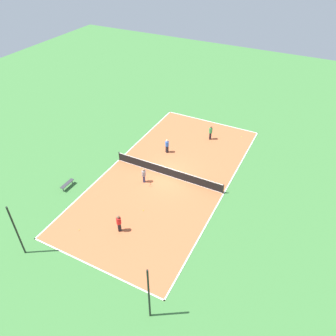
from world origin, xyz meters
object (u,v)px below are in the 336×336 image
Objects in this scene: bench at (67,184)px; fence_post_back_left at (149,295)px; player_near_blue at (167,145)px; tennis_ball_right_alley at (79,230)px; fence_post_back_right at (16,231)px; player_far_green at (211,132)px; tennis_ball_left_sideline at (242,137)px; player_baseline_gray at (144,175)px; tennis_net at (168,171)px; player_coach_red at (119,222)px; tennis_ball_near_net at (143,210)px.

bench is 14.30m from fence_post_back_left.
fence_post_back_left reaches higher than player_near_blue.
fence_post_back_right reaches higher than tennis_ball_right_alley.
fence_post_back_left reaches higher than bench.
tennis_ball_left_sideline is (-2.93, -1.96, -0.89)m from player_far_green.
tennis_ball_left_sideline is 0.01× the size of fence_post_back_left.
tennis_ball_left_sideline is (-11.33, -15.12, -0.33)m from bench.
player_near_blue is 16.22m from fence_post_back_right.
fence_post_back_right reaches higher than bench.
fence_post_back_left is (-6.65, 10.67, 1.42)m from player_baseline_gray.
tennis_net is 7.69m from player_coach_red.
player_coach_red is at bearing 29.04° from player_near_blue.
player_coach_red is (-1.28, 5.87, 0.08)m from player_baseline_gray.
player_far_green is 1.07× the size of player_near_blue.
fence_post_back_left is (-4.87, 7.47, 2.21)m from tennis_ball_near_net.
fence_post_back_right reaches higher than player_far_green.
bench is 10.37m from player_near_blue.
player_far_green is at bearing -78.91° from fence_post_back_left.
bench is at bearing -64.18° from player_coach_red.
player_baseline_gray is (2.71, 9.45, -0.09)m from player_far_green.
player_far_green is 3.64m from tennis_ball_left_sideline.
tennis_ball_near_net is at bearing -56.88° from fence_post_back_left.
player_coach_red is 2.86m from tennis_ball_near_net.
player_far_green is 23.91× the size of tennis_ball_near_net.
player_near_blue is at bearing 153.41° from player_baseline_gray.
player_coach_red is at bearing 88.27° from tennis_net.
player_far_green is at bearing 33.86° from tennis_ball_left_sideline.
tennis_ball_near_net is 9.19m from fence_post_back_left.
tennis_net is 3.82m from player_near_blue.
tennis_ball_left_sideline and tennis_ball_right_alley have the same top height.
player_coach_red is at bearing 72.74° from bench.
player_baseline_gray is at bearing -60.95° from tennis_ball_near_net.
player_near_blue reaches higher than tennis_ball_left_sideline.
player_far_green reaches higher than tennis_net.
player_far_green reaches higher than tennis_ball_left_sideline.
player_baseline_gray reaches higher than bench.
player_baseline_gray is 0.32× the size of fence_post_back_left.
tennis_net is at bearing -108.60° from tennis_ball_right_alley.
fence_post_back_right is (5.42, 7.47, 2.21)m from tennis_ball_near_net.
bench is at bearing -29.44° from fence_post_back_left.
player_far_green is at bearing 147.43° from bench.
bench reaches higher than tennis_ball_near_net.
player_coach_red is (-6.97, 2.17, 0.55)m from bench.
bench is at bearing 37.41° from tennis_net.
tennis_ball_near_net is at bearing 34.89° from player_near_blue.
tennis_ball_near_net is (3.86, 14.61, 0.00)m from tennis_ball_left_sideline.
tennis_ball_near_net is (-2.08, 8.35, -0.82)m from player_near_blue.
player_baseline_gray reaches higher than tennis_ball_left_sideline.
tennis_ball_left_sideline is 15.11m from tennis_ball_near_net.
player_coach_red is (0.23, 7.67, 0.43)m from tennis_net.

